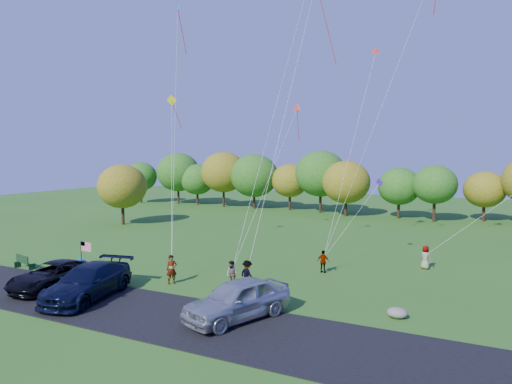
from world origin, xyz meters
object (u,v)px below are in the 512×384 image
minivan_silver (237,299)px  flyer_d (323,262)px  minivan_navy (88,282)px  trash_barrel (81,266)px  flyer_c (247,274)px  minivan_dark (53,275)px  flyer_b (232,274)px  flyer_a (172,269)px  park_bench (23,261)px  flyer_e (425,257)px

minivan_silver → flyer_d: bearing=106.5°
minivan_silver → flyer_d: 10.49m
minivan_navy → trash_barrel: minivan_navy is taller
flyer_c → flyer_d: flyer_c is taller
minivan_navy → flyer_c: 9.20m
minivan_dark → trash_barrel: bearing=106.9°
minivan_navy → flyer_b: size_ratio=3.94×
minivan_silver → minivan_dark: bearing=-155.8°
flyer_a → park_bench: size_ratio=1.02×
minivan_navy → trash_barrel: (-4.69, 3.83, -0.50)m
minivan_navy → minivan_silver: size_ratio=1.10×
minivan_silver → trash_barrel: (-13.78, 2.93, -0.56)m
flyer_e → flyer_b: bearing=68.0°
minivan_silver → flyer_a: minivan_silver is taller
flyer_c → park_bench: (-16.33, -3.02, -0.30)m
minivan_navy → flyer_d: minivan_navy is taller
flyer_d → minivan_silver: bearing=87.0°
trash_barrel → park_bench: bearing=-168.6°
minivan_dark → minivan_silver: bearing=-2.5°
flyer_c → flyer_d: (3.09, 5.41, -0.07)m
flyer_c → flyer_a: bearing=37.7°
flyer_b → flyer_d: bearing=68.1°
flyer_b → flyer_a: bearing=-150.3°
flyer_c → flyer_e: 13.32m
minivan_navy → flyer_b: bearing=31.5°
minivan_navy → minivan_silver: minivan_silver is taller
flyer_b → park_bench: bearing=-156.6°
minivan_dark → flyer_c: size_ratio=3.34×
flyer_c → flyer_e: bearing=-112.9°
park_bench → flyer_e: bearing=39.7°
minivan_navy → flyer_d: 15.20m
park_bench → flyer_a: bearing=21.5°
minivan_dark → flyer_c: bearing=23.2°
flyer_e → flyer_c: bearing=69.9°
flyer_d → park_bench: flyer_d is taller
flyer_e → park_bench: size_ratio=0.93×
minivan_dark → minivan_silver: 12.46m
flyer_a → flyer_b: flyer_a is taller
minivan_silver → flyer_c: (-2.05, 5.03, -0.20)m
flyer_e → trash_barrel: bearing=53.0°
flyer_b → park_bench: 15.66m
flyer_e → minivan_dark: bearing=61.3°
flyer_b → flyer_d: (4.01, 5.69, -0.03)m
flyer_a → flyer_e: 17.70m
minivan_silver → park_bench: 18.50m
minivan_silver → minivan_navy: bearing=-152.1°
flyer_b → flyer_e: bearing=57.3°
flyer_b → minivan_navy: bearing=-124.0°
flyer_b → trash_barrel: flyer_b is taller
minivan_dark → flyer_c: (10.40, 5.46, 0.00)m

